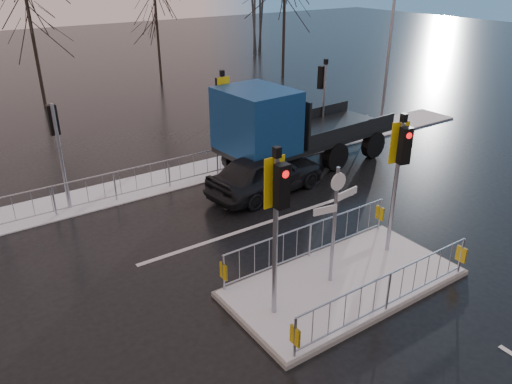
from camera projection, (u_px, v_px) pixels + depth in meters
ground at (344, 285)px, 12.62m from camera, size 120.00×120.00×0.00m
snow_verge at (187, 175)px, 19.05m from camera, size 30.00×2.00×0.04m
lane_markings at (353, 291)px, 12.37m from camera, size 8.00×11.38×0.01m
traffic_island at (344, 272)px, 12.46m from camera, size 6.00×3.04×4.15m
far_kerb_fixtures at (199, 153)px, 18.40m from camera, size 18.00×0.65×3.83m
car_far_lane at (266, 173)px, 17.32m from camera, size 4.62×2.33×1.51m
flatbed_truck at (278, 128)px, 18.55m from camera, size 7.51×3.15×3.41m
tree_far_a at (29, 16)px, 26.02m from camera, size 3.75×3.75×7.08m
tree_far_b at (156, 17)px, 31.89m from camera, size 3.25×3.25×6.14m
street_lamp_right at (392, 35)px, 22.55m from camera, size 1.25×0.18×8.00m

